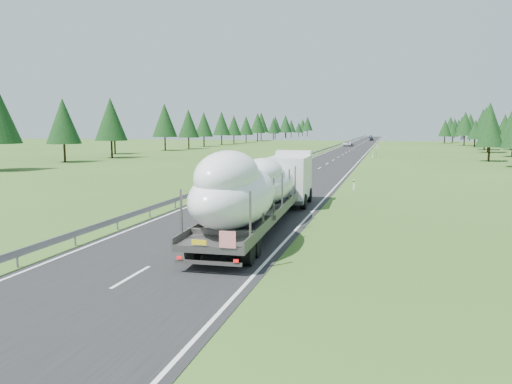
% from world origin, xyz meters
% --- Properties ---
extents(ground, '(400.00, 400.00, 0.00)m').
position_xyz_m(ground, '(0.00, 0.00, 0.00)').
color(ground, '#32541C').
rests_on(ground, ground).
extents(road_surface, '(10.00, 400.00, 0.02)m').
position_xyz_m(road_surface, '(0.00, 100.00, 0.01)').
color(road_surface, black).
rests_on(road_surface, ground).
extents(guardrail, '(0.10, 400.00, 0.76)m').
position_xyz_m(guardrail, '(-5.30, 99.94, 0.60)').
color(guardrail, slate).
rests_on(guardrail, ground).
extents(marker_posts, '(0.13, 350.08, 1.00)m').
position_xyz_m(marker_posts, '(6.50, 155.00, 0.54)').
color(marker_posts, silver).
rests_on(marker_posts, ground).
extents(highway_sign, '(0.08, 0.90, 2.60)m').
position_xyz_m(highway_sign, '(7.20, 80.00, 1.81)').
color(highway_sign, slate).
rests_on(highway_sign, ground).
extents(tree_line_right, '(28.04, 338.92, 12.50)m').
position_xyz_m(tree_line_right, '(39.83, 132.87, 6.69)').
color(tree_line_right, black).
rests_on(tree_line_right, ground).
extents(tree_line_left, '(14.29, 339.59, 12.62)m').
position_xyz_m(tree_line_left, '(-44.07, 134.23, 7.26)').
color(tree_line_left, black).
rests_on(tree_line_left, ground).
extents(boat_truck, '(3.88, 21.64, 4.82)m').
position_xyz_m(boat_truck, '(2.45, 10.41, 2.50)').
color(boat_truck, silver).
rests_on(boat_truck, ground).
extents(distant_van, '(3.20, 6.04, 1.62)m').
position_xyz_m(distant_van, '(-2.76, 137.78, 0.81)').
color(distant_van, silver).
rests_on(distant_van, ground).
extents(distant_car_dark, '(1.97, 4.26, 1.41)m').
position_xyz_m(distant_car_dark, '(1.90, 203.27, 0.71)').
color(distant_car_dark, black).
rests_on(distant_car_dark, ground).
extents(distant_car_blue, '(1.58, 4.34, 1.42)m').
position_xyz_m(distant_car_blue, '(-0.42, 257.69, 0.71)').
color(distant_car_blue, '#172640').
rests_on(distant_car_blue, ground).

